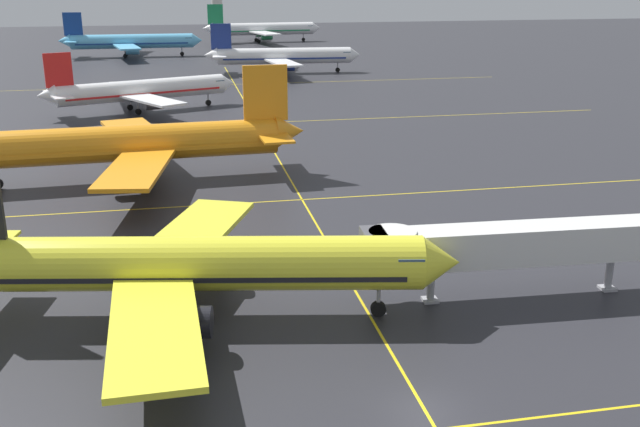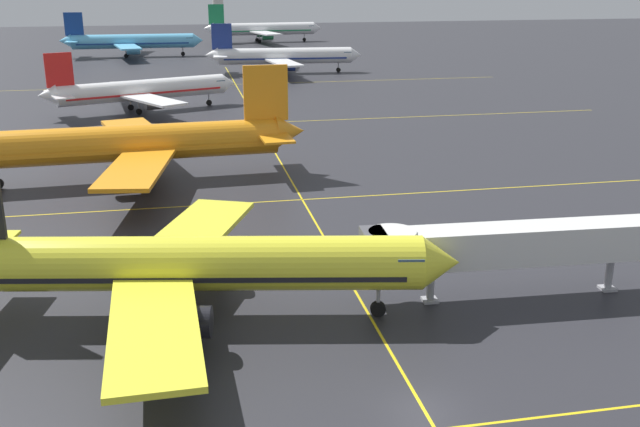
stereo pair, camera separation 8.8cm
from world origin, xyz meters
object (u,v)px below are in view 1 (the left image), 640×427
airliner_front_gate (185,264)px  airliner_far_left_stand (282,56)px  airliner_far_right_stand (130,42)px  airliner_third_row (140,90)px  jet_bridge (492,246)px  airliner_second_row (131,144)px  airliner_distant_taxiway (262,29)px

airliner_front_gate → airliner_far_left_stand: airliner_front_gate is taller
airliner_front_gate → airliner_far_right_stand: 164.69m
airliner_third_row → jet_bridge: (27.34, -80.96, 0.48)m
airliner_third_row → airliner_second_row: bearing=-89.4°
airliner_third_row → airliner_far_right_stand: size_ratio=0.86×
airliner_far_left_stand → airliner_distant_taxiway: size_ratio=0.93×
airliner_second_row → airliner_distant_taxiway: bearing=78.1°
airliner_front_gate → airliner_third_row: 80.16m
airliner_far_right_stand → jet_bridge: airliner_far_right_stand is taller
jet_bridge → airliner_distant_taxiway: bearing=87.9°
airliner_front_gate → airliner_distant_taxiway: airliner_distant_taxiway is taller
airliner_front_gate → airliner_second_row: (-5.20, 36.30, 0.37)m
airliner_far_left_stand → airliner_far_right_stand: size_ratio=0.95×
airliner_front_gate → airliner_far_right_stand: bearing=93.9°
airliner_third_row → airliner_distant_taxiway: airliner_distant_taxiway is taller
airliner_second_row → airliner_far_left_stand: size_ratio=1.12×
airliner_second_row → airliner_far_left_stand: bearing=71.0°
airliner_far_left_stand → airliner_distant_taxiway: 76.40m
airliner_distant_taxiway → airliner_far_right_stand: bearing=-138.6°
airliner_far_left_stand → airliner_far_right_stand: 54.29m
airliner_front_gate → airliner_far_right_stand: airliner_far_right_stand is taller
airliner_far_left_stand → airliner_second_row: bearing=-109.0°
airliner_far_right_stand → airliner_front_gate: bearing=-86.1°
airliner_distant_taxiway → jet_bridge: airliner_distant_taxiway is taller
airliner_second_row → airliner_front_gate: bearing=-81.8°
airliner_front_gate → jet_bridge: bearing=-2.7°
airliner_second_row → airliner_third_row: bearing=90.6°
airliner_far_left_stand → jet_bridge: size_ratio=1.65×
airliner_front_gate → airliner_far_left_stand: (24.77, 123.54, -0.08)m
airliner_far_right_stand → airliner_third_row: bearing=-86.3°
airliner_third_row → jet_bridge: bearing=-71.3°
airliner_distant_taxiway → jet_bridge: 200.96m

